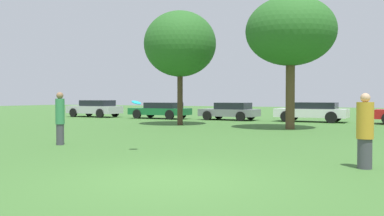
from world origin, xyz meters
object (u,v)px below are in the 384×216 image
frisbee (136,103)px  parked_car_green (161,110)px  person_thrower (60,118)px  person_catcher (365,131)px  parked_car_white (313,111)px  tree_0 (180,44)px  parked_car_grey (230,111)px  parked_car_silver (95,108)px  tree_1 (291,32)px

frisbee → parked_car_green: 18.49m
person_thrower → person_catcher: person_thrower is taller
parked_car_white → parked_car_green: bearing=5.9°
tree_0 → parked_car_grey: tree_0 is taller
frisbee → parked_car_green: bearing=118.2°
parked_car_silver → parked_car_white: size_ratio=0.99×
person_thrower → parked_car_white: 17.50m
tree_0 → parked_car_silver: tree_0 is taller
person_catcher → parked_car_silver: bearing=-35.1°
frisbee → parked_car_silver: (-14.70, 16.22, -0.71)m
person_catcher → parked_car_grey: (-9.60, 17.03, -0.20)m
frisbee → parked_car_grey: frisbee is taller
person_catcher → tree_0: tree_0 is taller
person_catcher → parked_car_silver: person_catcher is taller
tree_1 → parked_car_green: 13.02m
frisbee → parked_car_white: bearing=83.3°
frisbee → parked_car_silver: size_ratio=0.06×
person_catcher → tree_0: 15.46m
parked_car_grey → parked_car_white: 5.47m
person_thrower → parked_car_silver: 19.69m
parked_car_silver → parked_car_white: bearing=-175.2°
parked_car_green → parked_car_white: bearing=-174.1°
parked_car_grey → frisbee: bearing=103.8°
person_catcher → parked_car_silver: size_ratio=0.37×
tree_1 → parked_car_grey: tree_1 is taller
tree_0 → parked_car_green: size_ratio=1.40×
frisbee → tree_0: 11.86m
parked_car_silver → parked_car_green: 5.97m
parked_car_silver → parked_car_green: (5.97, 0.07, -0.06)m
person_catcher → parked_car_grey: 19.55m
tree_0 → parked_car_green: 8.22m
parked_car_green → parked_car_grey: bearing=-172.6°
person_catcher → frisbee: 6.16m
parked_car_green → person_thrower: bearing=111.3°
frisbee → parked_car_grey: (-3.47, 16.77, -0.78)m
frisbee → tree_0: size_ratio=0.04×
person_thrower → tree_1: (5.25, 10.05, 3.86)m
parked_car_silver → tree_1: bearing=162.7°
tree_0 → parked_car_silver: size_ratio=1.44×
person_catcher → tree_1: (-4.03, 10.58, 3.92)m
person_catcher → parked_car_grey: size_ratio=0.42×
parked_car_grey → parked_car_white: bearing=-175.6°
parked_car_grey → parked_car_green: bearing=7.4°
person_thrower → parked_car_grey: person_thrower is taller
parked_car_white → tree_0: bearing=47.9°
person_thrower → tree_1: bearing=65.7°
person_thrower → person_catcher: size_ratio=1.05×
person_catcher → parked_car_white: size_ratio=0.37×
frisbee → person_catcher: bearing=-2.5°
parked_car_green → parked_car_grey: (5.25, 0.49, -0.01)m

